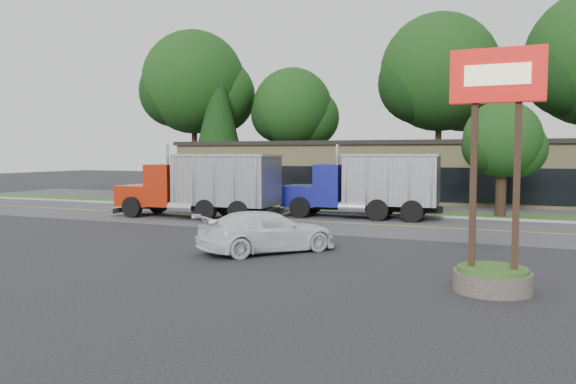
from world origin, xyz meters
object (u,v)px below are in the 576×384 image
at_px(rally_car, 267,232).
at_px(dump_truck_blue, 370,184).
at_px(bilo_sign, 494,210).
at_px(dump_truck_red, 205,184).

bearing_deg(rally_car, dump_truck_blue, -54.66).
height_order(bilo_sign, dump_truck_red, bilo_sign).
bearing_deg(dump_truck_blue, bilo_sign, 112.30).
bearing_deg(dump_truck_red, bilo_sign, 143.53).
relative_size(bilo_sign, rally_car, 1.21).
bearing_deg(dump_truck_red, dump_truck_blue, -156.87).
relative_size(bilo_sign, dump_truck_red, 0.66).
relative_size(dump_truck_blue, rally_car, 1.70).
bearing_deg(dump_truck_blue, rally_car, 82.81).
relative_size(dump_truck_red, dump_truck_blue, 1.08).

